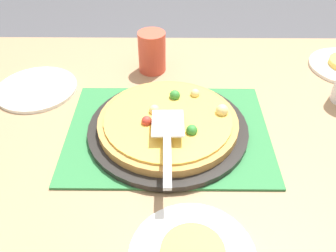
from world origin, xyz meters
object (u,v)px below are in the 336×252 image
(cup_near, at_px, (152,52))
(pizza_pan, at_px, (168,128))
(plate_side, at_px, (37,89))
(pizza, at_px, (169,121))
(pizza_server, at_px, (168,138))

(cup_near, bearing_deg, pizza_pan, 99.72)
(plate_side, relative_size, cup_near, 1.83)
(pizza, relative_size, plate_side, 1.50)
(pizza, height_order, cup_near, cup_near)
(pizza_pan, bearing_deg, plate_side, -25.60)
(pizza_pan, relative_size, plate_side, 1.73)
(cup_near, xyz_separation_m, pizza_server, (-0.05, 0.39, 0.01))
(plate_side, distance_m, cup_near, 0.34)
(pizza_pan, height_order, pizza, pizza)
(pizza_server, bearing_deg, cup_near, -82.49)
(pizza_server, bearing_deg, pizza_pan, -89.10)
(cup_near, relative_size, pizza_server, 0.52)
(pizza_pan, xyz_separation_m, pizza_server, (-0.00, 0.10, 0.06))
(pizza_pan, height_order, plate_side, pizza_pan)
(cup_near, bearing_deg, plate_side, 19.34)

